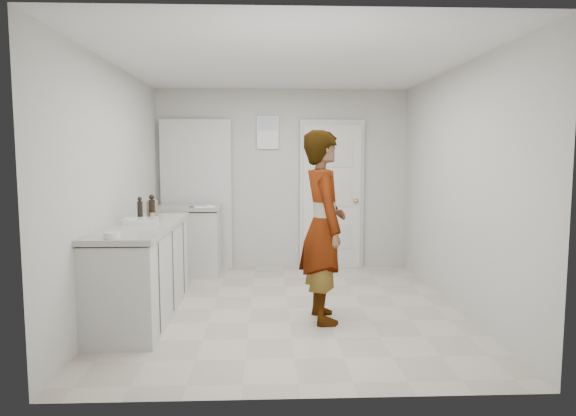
{
  "coord_description": "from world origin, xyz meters",
  "views": [
    {
      "loc": [
        -0.21,
        -5.22,
        1.6
      ],
      "look_at": [
        0.02,
        0.4,
        1.01
      ],
      "focal_mm": 32.0,
      "sensor_mm": 36.0,
      "label": 1
    }
  ],
  "objects_px": {
    "spice_jar": "(152,217)",
    "person": "(323,227)",
    "cake_mix_box": "(152,209)",
    "oil_cruet_a": "(152,207)",
    "egg_bowl": "(112,235)",
    "oil_cruet_b": "(140,209)",
    "baking_dish": "(141,221)"
  },
  "relations": [
    {
      "from": "oil_cruet_b",
      "to": "baking_dish",
      "type": "distance_m",
      "value": 0.3
    },
    {
      "from": "egg_bowl",
      "to": "baking_dish",
      "type": "bearing_deg",
      "value": 88.48
    },
    {
      "from": "oil_cruet_a",
      "to": "egg_bowl",
      "type": "height_order",
      "value": "oil_cruet_a"
    },
    {
      "from": "cake_mix_box",
      "to": "spice_jar",
      "type": "xyz_separation_m",
      "value": [
        0.05,
        -0.22,
        -0.05
      ]
    },
    {
      "from": "person",
      "to": "oil_cruet_b",
      "type": "bearing_deg",
      "value": 69.03
    },
    {
      "from": "cake_mix_box",
      "to": "oil_cruet_a",
      "type": "bearing_deg",
      "value": -89.64
    },
    {
      "from": "oil_cruet_a",
      "to": "oil_cruet_b",
      "type": "height_order",
      "value": "oil_cruet_a"
    },
    {
      "from": "person",
      "to": "oil_cruet_b",
      "type": "xyz_separation_m",
      "value": [
        -1.84,
        0.45,
        0.13
      ]
    },
    {
      "from": "person",
      "to": "oil_cruet_b",
      "type": "relative_size",
      "value": 7.42
    },
    {
      "from": "person",
      "to": "baking_dish",
      "type": "height_order",
      "value": "person"
    },
    {
      "from": "spice_jar",
      "to": "person",
      "type": "bearing_deg",
      "value": -14.22
    },
    {
      "from": "oil_cruet_a",
      "to": "cake_mix_box",
      "type": "bearing_deg",
      "value": 100.36
    },
    {
      "from": "spice_jar",
      "to": "baking_dish",
      "type": "height_order",
      "value": "spice_jar"
    },
    {
      "from": "oil_cruet_a",
      "to": "egg_bowl",
      "type": "relative_size",
      "value": 2.03
    },
    {
      "from": "person",
      "to": "oil_cruet_a",
      "type": "height_order",
      "value": "person"
    },
    {
      "from": "cake_mix_box",
      "to": "baking_dish",
      "type": "bearing_deg",
      "value": -100.92
    },
    {
      "from": "oil_cruet_b",
      "to": "spice_jar",
      "type": "bearing_deg",
      "value": -5.96
    },
    {
      "from": "oil_cruet_b",
      "to": "baking_dish",
      "type": "height_order",
      "value": "oil_cruet_b"
    },
    {
      "from": "baking_dish",
      "to": "spice_jar",
      "type": "bearing_deg",
      "value": 78.04
    },
    {
      "from": "spice_jar",
      "to": "baking_dish",
      "type": "bearing_deg",
      "value": -101.96
    },
    {
      "from": "cake_mix_box",
      "to": "egg_bowl",
      "type": "distance_m",
      "value": 1.33
    },
    {
      "from": "cake_mix_box",
      "to": "spice_jar",
      "type": "relative_size",
      "value": 2.4
    },
    {
      "from": "spice_jar",
      "to": "egg_bowl",
      "type": "xyz_separation_m",
      "value": [
        -0.08,
        -1.12,
        -0.01
      ]
    },
    {
      "from": "egg_bowl",
      "to": "cake_mix_box",
      "type": "bearing_deg",
      "value": 88.7
    },
    {
      "from": "spice_jar",
      "to": "oil_cruet_a",
      "type": "xyz_separation_m",
      "value": [
        -0.03,
        0.13,
        0.08
      ]
    },
    {
      "from": "person",
      "to": "baking_dish",
      "type": "distance_m",
      "value": 1.78
    },
    {
      "from": "person",
      "to": "egg_bowl",
      "type": "distance_m",
      "value": 1.92
    },
    {
      "from": "spice_jar",
      "to": "oil_cruet_b",
      "type": "height_order",
      "value": "oil_cruet_b"
    },
    {
      "from": "spice_jar",
      "to": "baking_dish",
      "type": "distance_m",
      "value": 0.27
    },
    {
      "from": "spice_jar",
      "to": "oil_cruet_b",
      "type": "distance_m",
      "value": 0.15
    },
    {
      "from": "person",
      "to": "cake_mix_box",
      "type": "bearing_deg",
      "value": 62.39
    },
    {
      "from": "oil_cruet_a",
      "to": "egg_bowl",
      "type": "distance_m",
      "value": 1.25
    }
  ]
}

